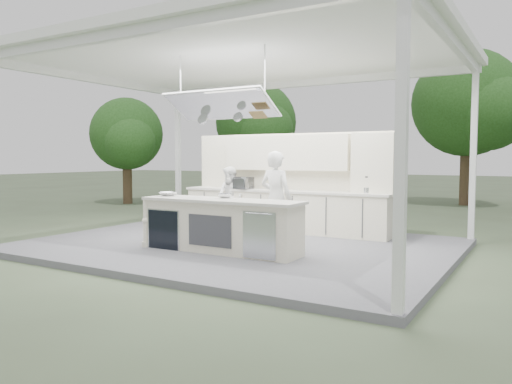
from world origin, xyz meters
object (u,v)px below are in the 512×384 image
Objects in this scene: demo_island at (220,225)px; back_counter at (283,210)px; sous_chef at (230,198)px; head_chef at (276,198)px.

demo_island is 2.82m from back_counter.
demo_island is 0.61× the size of back_counter.
sous_chef is (-1.40, 2.46, 0.26)m from demo_island.
head_chef reaches higher than demo_island.
back_counter is at bearing -61.28° from head_chef.
sous_chef is (-1.22, -0.35, 0.26)m from back_counter.
demo_island is 2.10× the size of sous_chef.
demo_island and back_counter have the same top height.
back_counter is 1.97m from head_chef.
sous_chef is (-1.98, 1.41, -0.17)m from head_chef.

